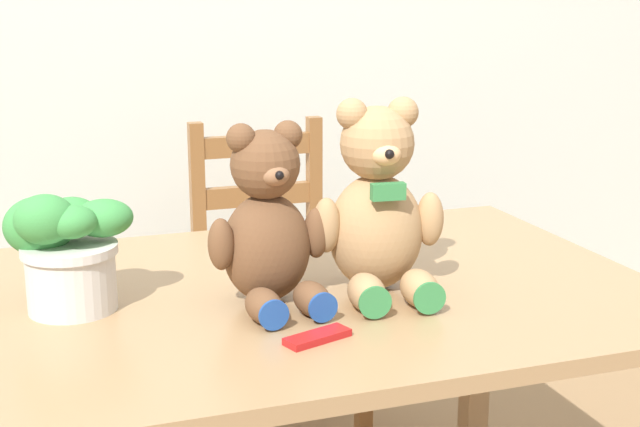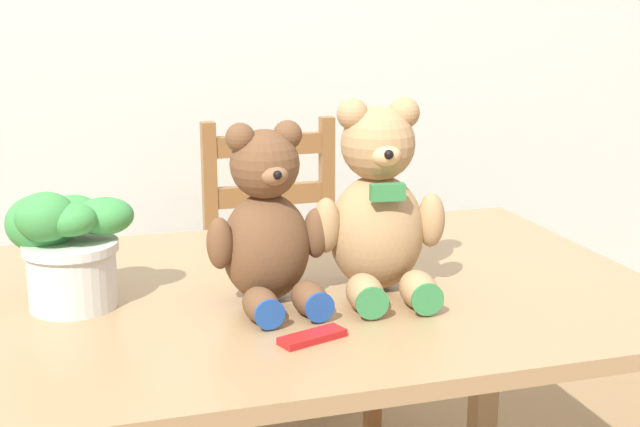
{
  "view_description": "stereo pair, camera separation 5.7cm",
  "coord_description": "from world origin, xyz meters",
  "px_view_note": "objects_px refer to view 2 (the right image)",
  "views": [
    {
      "loc": [
        -0.54,
        -1.07,
        1.31
      ],
      "look_at": [
        -0.02,
        0.41,
        0.91
      ],
      "focal_mm": 50.0,
      "sensor_mm": 36.0,
      "label": 1
    },
    {
      "loc": [
        -0.48,
        -1.09,
        1.31
      ],
      "look_at": [
        -0.02,
        0.41,
        0.91
      ],
      "focal_mm": 50.0,
      "sensor_mm": 36.0,
      "label": 2
    }
  ],
  "objects_px": {
    "teddy_bear_left": "(268,227)",
    "chocolate_bar": "(312,337)",
    "teddy_bear_right": "(379,210)",
    "potted_plant": "(66,244)",
    "wooden_chair_behind": "(284,296)"
  },
  "relations": [
    {
      "from": "teddy_bear_right",
      "to": "potted_plant",
      "type": "distance_m",
      "value": 0.56
    },
    {
      "from": "teddy_bear_right",
      "to": "chocolate_bar",
      "type": "distance_m",
      "value": 0.31
    },
    {
      "from": "wooden_chair_behind",
      "to": "teddy_bear_left",
      "type": "xyz_separation_m",
      "value": [
        -0.25,
        -0.85,
        0.45
      ]
    },
    {
      "from": "teddy_bear_left",
      "to": "chocolate_bar",
      "type": "distance_m",
      "value": 0.24
    },
    {
      "from": "potted_plant",
      "to": "chocolate_bar",
      "type": "relative_size",
      "value": 1.95
    },
    {
      "from": "teddy_bear_left",
      "to": "potted_plant",
      "type": "height_order",
      "value": "teddy_bear_left"
    },
    {
      "from": "wooden_chair_behind",
      "to": "teddy_bear_right",
      "type": "relative_size",
      "value": 2.6
    },
    {
      "from": "teddy_bear_left",
      "to": "potted_plant",
      "type": "xyz_separation_m",
      "value": [
        -0.34,
        0.08,
        -0.02
      ]
    },
    {
      "from": "teddy_bear_left",
      "to": "teddy_bear_right",
      "type": "distance_m",
      "value": 0.21
    },
    {
      "from": "wooden_chair_behind",
      "to": "chocolate_bar",
      "type": "distance_m",
      "value": 1.12
    },
    {
      "from": "teddy_bear_right",
      "to": "chocolate_bar",
      "type": "height_order",
      "value": "teddy_bear_right"
    },
    {
      "from": "wooden_chair_behind",
      "to": "teddy_bear_right",
      "type": "height_order",
      "value": "teddy_bear_right"
    },
    {
      "from": "teddy_bear_right",
      "to": "wooden_chair_behind",
      "type": "bearing_deg",
      "value": -86.51
    },
    {
      "from": "chocolate_bar",
      "to": "teddy_bear_left",
      "type": "bearing_deg",
      "value": 96.57
    },
    {
      "from": "wooden_chair_behind",
      "to": "chocolate_bar",
      "type": "height_order",
      "value": "wooden_chair_behind"
    }
  ]
}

